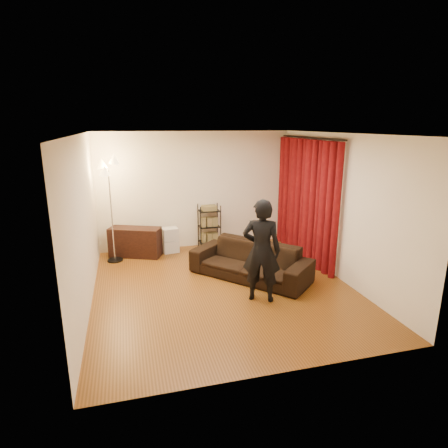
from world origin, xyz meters
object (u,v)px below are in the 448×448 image
object	(u,v)px
person	(261,251)
media_cabinet	(135,242)
sofa	(250,261)
storage_boxes	(171,240)
wire_shelf	(209,226)
floor_lamp	(111,211)

from	to	relation	value
person	media_cabinet	bearing A→B (deg)	-28.58
sofa	media_cabinet	distance (m)	2.74
person	storage_boxes	xyz separation A→B (m)	(-1.16, 2.77, -0.57)
storage_boxes	wire_shelf	distance (m)	0.97
sofa	floor_lamp	size ratio (longest dim) A/B	1.04
media_cabinet	floor_lamp	bearing A→B (deg)	-133.10
person	media_cabinet	size ratio (longest dim) A/B	1.55
person	media_cabinet	xyz separation A→B (m)	(-1.95, 2.72, -0.54)
person	wire_shelf	distance (m)	2.92
floor_lamp	sofa	bearing A→B (deg)	-32.20
media_cabinet	floor_lamp	xyz separation A→B (m)	(-0.45, -0.20, 0.77)
wire_shelf	floor_lamp	size ratio (longest dim) A/B	0.48
person	sofa	bearing A→B (deg)	-72.10
sofa	media_cabinet	bearing A→B (deg)	-173.02
floor_lamp	media_cabinet	bearing A→B (deg)	24.32
sofa	floor_lamp	xyz separation A→B (m)	(-2.52, 1.59, 0.76)
person	floor_lamp	size ratio (longest dim) A/B	0.79
sofa	wire_shelf	bearing A→B (deg)	148.07
person	floor_lamp	distance (m)	3.48
media_cabinet	person	bearing A→B (deg)	-31.79
storage_boxes	media_cabinet	bearing A→B (deg)	-176.17
sofa	person	world-z (taller)	person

